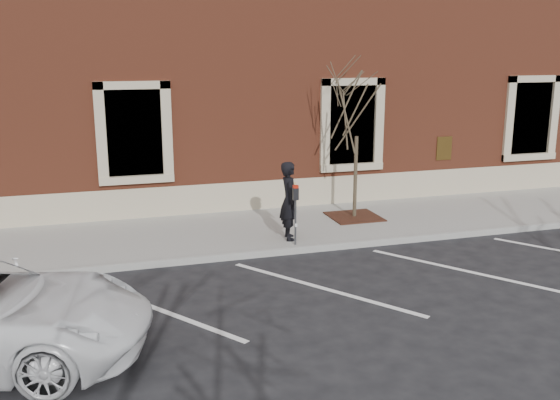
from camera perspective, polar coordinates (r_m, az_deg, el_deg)
name	(u,v)px	position (r m, az deg, el deg)	size (l,w,h in m)	color
ground	(288,253)	(14.07, 0.71, -4.91)	(120.00, 120.00, 0.00)	#28282B
sidewalk_near	(267,229)	(15.65, -1.23, -2.70)	(40.00, 3.50, 0.15)	gray
curb_near	(288,251)	(14.01, 0.78, -4.68)	(40.00, 0.12, 0.15)	#9E9E99
parking_stripes	(322,288)	(12.12, 3.89, -8.04)	(28.00, 4.40, 0.01)	silver
building_civic	(216,64)	(20.86, -5.85, 12.23)	(40.00, 8.62, 8.00)	brown
man	(289,201)	(14.40, 0.86, -0.07)	(0.67, 0.44, 1.83)	black
parking_meter	(296,204)	(13.94, 1.43, -0.34)	(0.13, 0.10, 1.38)	#595B60
tree_grate	(354,217)	(16.60, 6.80, -1.52)	(1.29, 1.29, 0.03)	#411F15
sapling	(357,114)	(16.11, 7.07, 7.84)	(2.34, 2.34, 3.90)	#4C412E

